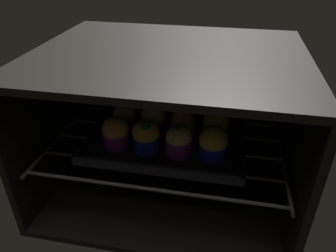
# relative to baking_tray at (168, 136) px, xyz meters

# --- Properties ---
(oven_cavity) EXTENTS (0.59, 0.47, 0.37)m
(oven_cavity) POSITION_rel_baking_tray_xyz_m (0.00, 0.05, 0.02)
(oven_cavity) COLOR black
(oven_cavity) RESTS_ON ground
(oven_rack) EXTENTS (0.55, 0.42, 0.01)m
(oven_rack) POSITION_rel_baking_tray_xyz_m (0.00, 0.01, -0.01)
(oven_rack) COLOR #4C494C
(oven_rack) RESTS_ON oven_cavity
(baking_tray) EXTENTS (0.37, 0.29, 0.02)m
(baking_tray) POSITION_rel_baking_tray_xyz_m (0.00, 0.00, 0.00)
(baking_tray) COLOR black
(baking_tray) RESTS_ON oven_rack
(muffin_row0_col0) EXTENTS (0.06, 0.06, 0.07)m
(muffin_row0_col0) POSITION_rel_baking_tray_xyz_m (-0.11, -0.07, 0.04)
(muffin_row0_col0) COLOR #7A238C
(muffin_row0_col0) RESTS_ON baking_tray
(muffin_row0_col1) EXTENTS (0.06, 0.06, 0.08)m
(muffin_row0_col1) POSITION_rel_baking_tray_xyz_m (-0.03, -0.07, 0.04)
(muffin_row0_col1) COLOR #1928B7
(muffin_row0_col1) RESTS_ON baking_tray
(muffin_row0_col2) EXTENTS (0.06, 0.06, 0.07)m
(muffin_row0_col2) POSITION_rel_baking_tray_xyz_m (0.04, -0.07, 0.04)
(muffin_row0_col2) COLOR #7A238C
(muffin_row0_col2) RESTS_ON baking_tray
(muffin_row0_col3) EXTENTS (0.06, 0.06, 0.07)m
(muffin_row0_col3) POSITION_rel_baking_tray_xyz_m (0.11, -0.07, 0.04)
(muffin_row0_col3) COLOR #1928B7
(muffin_row0_col3) RESTS_ON baking_tray
(muffin_row1_col0) EXTENTS (0.06, 0.06, 0.08)m
(muffin_row1_col0) POSITION_rel_baking_tray_xyz_m (-0.11, 0.00, 0.04)
(muffin_row1_col0) COLOR #1928B7
(muffin_row1_col0) RESTS_ON baking_tray
(muffin_row1_col1) EXTENTS (0.06, 0.06, 0.08)m
(muffin_row1_col1) POSITION_rel_baking_tray_xyz_m (-0.04, 0.00, 0.04)
(muffin_row1_col1) COLOR #1928B7
(muffin_row1_col1) RESTS_ON baking_tray
(muffin_row1_col2) EXTENTS (0.06, 0.06, 0.07)m
(muffin_row1_col2) POSITION_rel_baking_tray_xyz_m (0.04, 0.00, 0.04)
(muffin_row1_col2) COLOR silver
(muffin_row1_col2) RESTS_ON baking_tray
(muffin_row1_col3) EXTENTS (0.06, 0.06, 0.08)m
(muffin_row1_col3) POSITION_rel_baking_tray_xyz_m (0.11, -0.00, 0.04)
(muffin_row1_col3) COLOR #1928B7
(muffin_row1_col3) RESTS_ON baking_tray
(muffin_row2_col0) EXTENTS (0.06, 0.06, 0.09)m
(muffin_row2_col0) POSITION_rel_baking_tray_xyz_m (-0.11, 0.08, 0.05)
(muffin_row2_col0) COLOR #1928B7
(muffin_row2_col0) RESTS_ON baking_tray
(muffin_row2_col1) EXTENTS (0.06, 0.06, 0.07)m
(muffin_row2_col1) POSITION_rel_baking_tray_xyz_m (-0.04, 0.08, 0.04)
(muffin_row2_col1) COLOR #7A238C
(muffin_row2_col1) RESTS_ON baking_tray
(muffin_row2_col2) EXTENTS (0.06, 0.06, 0.07)m
(muffin_row2_col2) POSITION_rel_baking_tray_xyz_m (0.03, 0.08, 0.04)
(muffin_row2_col2) COLOR #1928B7
(muffin_row2_col2) RESTS_ON baking_tray
(muffin_row2_col3) EXTENTS (0.06, 0.06, 0.08)m
(muffin_row2_col3) POSITION_rel_baking_tray_xyz_m (0.11, 0.08, 0.04)
(muffin_row2_col3) COLOR #0C8C84
(muffin_row2_col3) RESTS_ON baking_tray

